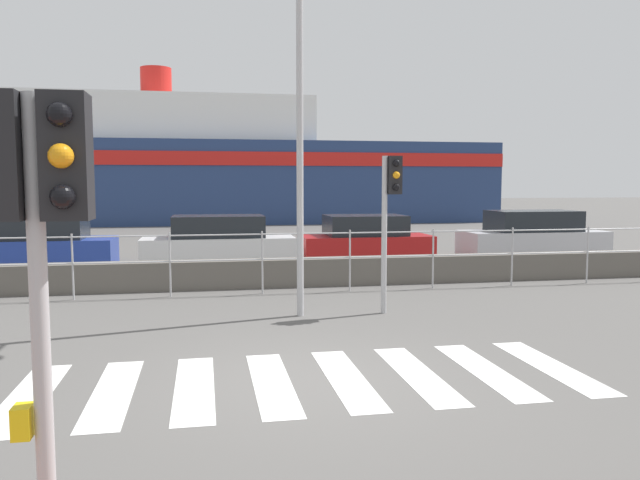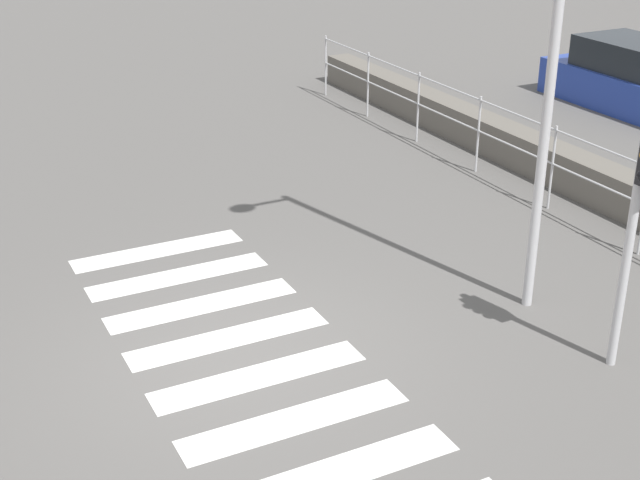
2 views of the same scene
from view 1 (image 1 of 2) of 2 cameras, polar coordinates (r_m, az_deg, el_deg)
The scene contains 12 objects.
ground_plane at distance 7.63m, azimuth -1.06°, elevation -12.74°, with size 160.00×160.00×0.00m, color #565451.
crosswalk at distance 7.63m, azimuth -0.97°, elevation -12.71°, with size 6.75×2.40×0.01m.
seawall at distance 14.18m, azimuth -5.61°, elevation -3.04°, with size 21.17×0.55×0.63m.
harbor_fence at distance 13.24m, azimuth -5.30°, elevation -1.19°, with size 19.10×0.04×1.34m.
traffic_light_near at distance 3.68m, azimuth -24.63°, elevation 2.56°, with size 0.58×0.41×2.84m.
traffic_light_far at distance 11.21m, azimuth 6.46°, elevation 3.81°, with size 0.34×0.32×2.83m.
streetlamp at distance 10.84m, azimuth -1.71°, elevation 13.74°, with size 0.32×1.10×6.44m.
ferry_boat at distance 38.51m, azimuth -9.97°, elevation 6.29°, with size 32.17×8.50×9.06m.
parked_car_blue at distance 19.13m, azimuth -24.09°, elevation -0.43°, with size 3.93×1.78×1.43m.
parked_car_white at distance 18.60m, azimuth -9.27°, elevation -0.23°, with size 4.41×1.81×1.39m.
parked_car_red at distance 19.21m, azimuth 4.12°, elevation -0.04°, with size 3.97×1.87×1.36m.
parked_car_silver at distance 21.33m, azimuth 18.85°, elevation 0.32°, with size 4.59×1.77×1.45m.
Camera 1 is at (-1.19, -7.16, 2.36)m, focal length 35.00 mm.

